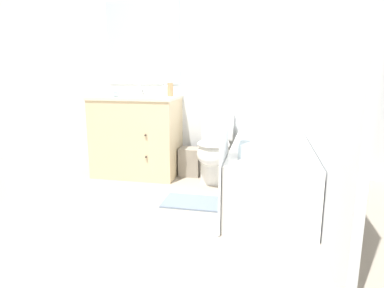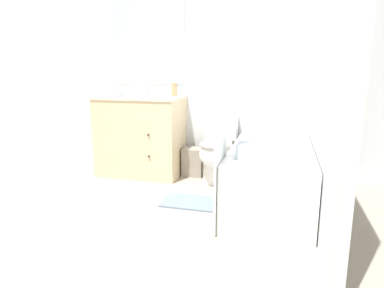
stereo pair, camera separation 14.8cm
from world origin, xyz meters
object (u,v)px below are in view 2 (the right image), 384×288
(vanity_cabinet, at_px, (141,134))
(tissue_box, at_px, (170,91))
(bathtub, at_px, (271,174))
(bath_towel_folded, at_px, (255,151))
(sink_faucet, at_px, (147,92))
(toilet, at_px, (217,150))
(hand_towel_folded, at_px, (109,94))
(bath_mat, at_px, (195,202))
(wastebasket, at_px, (193,162))
(soap_dispenser, at_px, (174,89))

(vanity_cabinet, distance_m, tissue_box, 0.59)
(bathtub, distance_m, bath_towel_folded, 0.56)
(sink_faucet, xyz_separation_m, toilet, (0.90, -0.28, -0.59))
(tissue_box, bearing_deg, toilet, -19.81)
(toilet, bearing_deg, hand_towel_folded, -176.14)
(toilet, relative_size, bath_mat, 1.28)
(wastebasket, height_order, bath_mat, wastebasket)
(sink_faucet, bearing_deg, hand_towel_folded, -129.38)
(toilet, distance_m, bath_towel_folded, 1.02)
(sink_faucet, distance_m, bath_mat, 1.56)
(sink_faucet, xyz_separation_m, bath_mat, (0.82, -0.95, -0.92))
(bathtub, bearing_deg, bath_towel_folded, -104.35)
(tissue_box, distance_m, bath_mat, 1.39)
(wastebasket, height_order, soap_dispenser, soap_dispenser)
(bathtub, bearing_deg, hand_towel_folded, 168.72)
(toilet, distance_m, soap_dispenser, 0.82)
(vanity_cabinet, distance_m, bathtub, 1.57)
(hand_towel_folded, height_order, bath_mat, hand_towel_folded)
(vanity_cabinet, xyz_separation_m, toilet, (0.90, -0.07, -0.12))
(vanity_cabinet, relative_size, hand_towel_folded, 3.44)
(toilet, bearing_deg, soap_dispenser, 166.35)
(vanity_cabinet, relative_size, soap_dispenser, 5.38)
(soap_dispenser, distance_m, bath_mat, 1.33)
(soap_dispenser, relative_size, bath_mat, 0.31)
(sink_faucet, distance_m, bathtub, 1.77)
(hand_towel_folded, bearing_deg, vanity_cabinet, 27.36)
(hand_towel_folded, relative_size, bath_towel_folded, 0.98)
(hand_towel_folded, distance_m, bath_towel_folded, 1.87)
(vanity_cabinet, distance_m, soap_dispenser, 0.65)
(bath_towel_folded, bearing_deg, bathtub, 75.65)
(sink_faucet, xyz_separation_m, tissue_box, (0.30, -0.06, 0.01))
(vanity_cabinet, bearing_deg, tissue_box, 25.50)
(bathtub, bearing_deg, soap_dispenser, 152.88)
(hand_towel_folded, bearing_deg, soap_dispenser, 16.87)
(wastebasket, distance_m, soap_dispenser, 0.84)
(vanity_cabinet, relative_size, tissue_box, 6.46)
(toilet, height_order, hand_towel_folded, hand_towel_folded)
(sink_faucet, xyz_separation_m, wastebasket, (0.60, -0.14, -0.77))
(hand_towel_folded, xyz_separation_m, bath_towel_folded, (1.66, -0.80, -0.36))
(bathtub, relative_size, hand_towel_folded, 5.77)
(tissue_box, relative_size, soap_dispenser, 0.83)
(soap_dispenser, xyz_separation_m, hand_towel_folded, (-0.68, -0.21, -0.05))
(soap_dispenser, xyz_separation_m, bath_towel_folded, (0.98, -1.01, -0.40))
(sink_faucet, height_order, bath_mat, sink_faucet)
(bathtub, height_order, bath_mat, bathtub)
(soap_dispenser, bearing_deg, vanity_cabinet, -172.11)
(hand_towel_folded, distance_m, bath_mat, 1.56)
(bath_towel_folded, bearing_deg, soap_dispenser, 134.14)
(wastebasket, xyz_separation_m, tissue_box, (-0.29, 0.07, 0.79))
(sink_faucet, height_order, tissue_box, sink_faucet)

